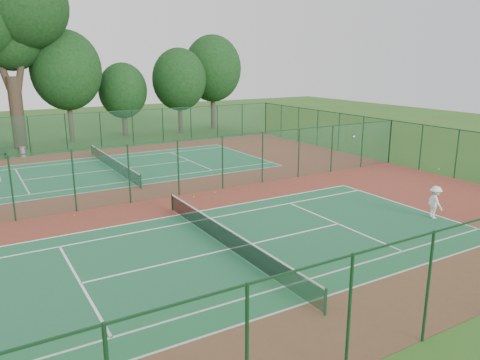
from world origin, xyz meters
name	(u,v)px	position (x,y,z in m)	size (l,w,h in m)	color
ground	(156,199)	(0.00, 0.00, 0.00)	(120.00, 120.00, 0.00)	#2B551A
red_pad	(156,199)	(0.00, 0.00, 0.01)	(40.00, 36.00, 0.01)	brown
court_near	(229,249)	(0.00, -9.00, 0.01)	(23.77, 10.97, 0.01)	#1E5F3B
court_far	(113,170)	(0.00, 9.00, 0.01)	(23.77, 10.97, 0.01)	#216A45
fence_north	(84,132)	(0.00, 18.00, 1.76)	(40.00, 0.09, 3.50)	#18482E
fence_south	(391,301)	(0.00, -18.00, 1.76)	(40.00, 0.09, 3.50)	#184A28
fence_east	(390,141)	(20.00, 0.00, 1.76)	(0.09, 36.00, 3.50)	#184929
fence_divider	(154,171)	(0.00, 0.00, 1.76)	(40.00, 0.09, 3.50)	#184A2D
tennis_net_near	(229,238)	(0.00, -9.00, 0.54)	(0.10, 12.90, 0.97)	#12321E
tennis_net_far	(113,163)	(0.00, 9.00, 0.54)	(0.10, 12.90, 0.97)	#13341D
player_near	(435,202)	(11.38, -10.87, 0.89)	(1.12, 0.65, 1.74)	white
trash_bin	(23,152)	(-5.31, 17.60, 0.48)	(0.52, 0.52, 0.93)	gray
stray_ball_a	(194,197)	(2.12, -0.88, 0.04)	(0.06, 0.06, 0.06)	#EDF038
stray_ball_b	(215,192)	(3.70, -0.62, 0.04)	(0.07, 0.07, 0.07)	yellow
stray_ball_c	(74,215)	(-4.90, -0.77, 0.05)	(0.07, 0.07, 0.07)	#A8C22D
big_tree	(7,18)	(-4.81, 22.65, 11.72)	(10.78, 7.89, 16.55)	#32261B
evergreen_row	(76,141)	(0.50, 24.25, 0.00)	(39.00, 5.00, 12.00)	black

